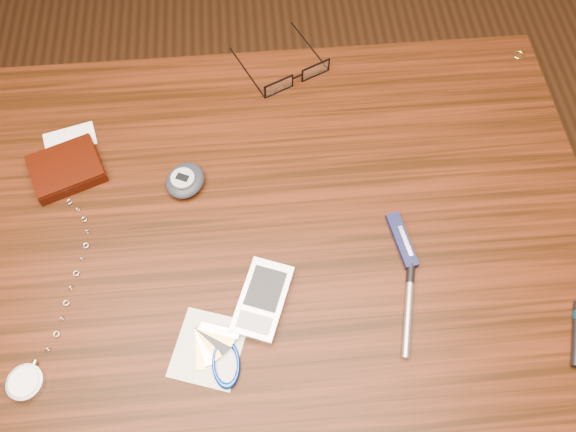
# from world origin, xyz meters

# --- Properties ---
(ground) EXTENTS (3.80, 3.80, 0.00)m
(ground) POSITION_xyz_m (0.00, 0.00, 0.00)
(ground) COLOR #472814
(ground) RESTS_ON ground
(desk) EXTENTS (1.00, 0.70, 0.75)m
(desk) POSITION_xyz_m (0.00, 0.00, 0.65)
(desk) COLOR #371508
(desk) RESTS_ON ground
(wallet_and_card) EXTENTS (0.13, 0.16, 0.02)m
(wallet_and_card) POSITION_xyz_m (-0.30, 0.12, 0.76)
(wallet_and_card) COLOR black
(wallet_and_card) RESTS_ON desk
(eyeglasses) EXTENTS (0.17, 0.17, 0.03)m
(eyeglasses) POSITION_xyz_m (0.07, 0.28, 0.76)
(eyeglasses) COLOR black
(eyeglasses) RESTS_ON desk
(gold_ring) EXTENTS (0.02, 0.02, 0.00)m
(gold_ring) POSITION_xyz_m (0.47, 0.30, 0.75)
(gold_ring) COLOR #EFD979
(gold_ring) RESTS_ON desk
(pocket_watch) EXTENTS (0.09, 0.31, 0.01)m
(pocket_watch) POSITION_xyz_m (-0.32, -0.19, 0.76)
(pocket_watch) COLOR silver
(pocket_watch) RESTS_ON desk
(pda_phone) EXTENTS (0.10, 0.13, 0.02)m
(pda_phone) POSITION_xyz_m (-0.01, -0.12, 0.76)
(pda_phone) COLOR silver
(pda_phone) RESTS_ON desk
(pedometer) EXTENTS (0.08, 0.08, 0.03)m
(pedometer) POSITION_xyz_m (-0.12, 0.08, 0.76)
(pedometer) COLOR #1F232A
(pedometer) RESTS_ON desk
(notepad_keys) EXTENTS (0.11, 0.12, 0.01)m
(notepad_keys) POSITION_xyz_m (-0.08, -0.19, 0.75)
(notepad_keys) COLOR silver
(notepad_keys) RESTS_ON desk
(pocket_knife) EXTENTS (0.03, 0.09, 0.01)m
(pocket_knife) POSITION_xyz_m (0.20, -0.04, 0.76)
(pocket_knife) COLOR #0F1134
(pocket_knife) RESTS_ON desk
(silver_pen) EXTENTS (0.04, 0.13, 0.01)m
(silver_pen) POSITION_xyz_m (0.19, -0.14, 0.76)
(silver_pen) COLOR #B3B3B8
(silver_pen) RESTS_ON desk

